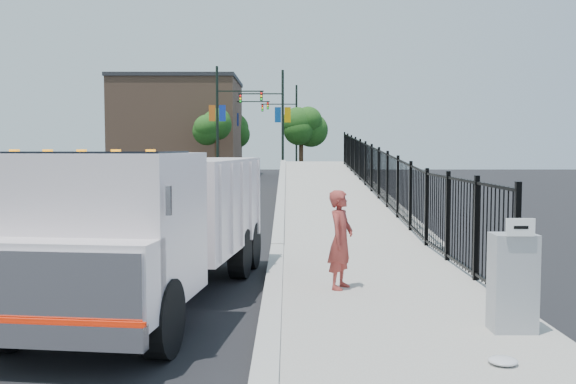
{
  "coord_description": "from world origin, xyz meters",
  "views": [
    {
      "loc": [
        0.23,
        -11.16,
        2.46
      ],
      "look_at": [
        0.25,
        2.0,
        1.54
      ],
      "focal_mm": 40.0,
      "sensor_mm": 36.0,
      "label": 1
    }
  ],
  "objects": [
    {
      "name": "debris",
      "position": [
        2.56,
        -4.39,
        0.16
      ],
      "size": [
        0.32,
        0.32,
        0.08
      ],
      "primitive_type": "ellipsoid",
      "color": "silver",
      "rests_on": "sidewalk"
    },
    {
      "name": "ground",
      "position": [
        0.0,
        0.0,
        0.0
      ],
      "size": [
        120.0,
        120.0,
        0.0
      ],
      "primitive_type": "plane",
      "color": "black",
      "rests_on": "ground"
    },
    {
      "name": "light_pole_0",
      "position": [
        -4.27,
        33.14,
        4.36
      ],
      "size": [
        3.77,
        0.22,
        8.0
      ],
      "color": "black",
      "rests_on": "ground"
    },
    {
      "name": "sidewalk",
      "position": [
        1.93,
        -2.0,
        0.06
      ],
      "size": [
        3.55,
        12.0,
        0.12
      ],
      "primitive_type": "cube",
      "color": "#9E998E",
      "rests_on": "ground"
    },
    {
      "name": "truck",
      "position": [
        -1.89,
        -1.26,
        1.37
      ],
      "size": [
        3.13,
        7.34,
        2.44
      ],
      "rotation": [
        0.0,
        0.0,
        -0.13
      ],
      "color": "black",
      "rests_on": "ground"
    },
    {
      "name": "arrow_sign",
      "position": [
        3.1,
        -3.35,
        1.48
      ],
      "size": [
        0.35,
        0.04,
        0.22
      ],
      "primitive_type": "cube",
      "color": "white",
      "rests_on": "utility_cabinet"
    },
    {
      "name": "building",
      "position": [
        -9.0,
        44.0,
        4.0
      ],
      "size": [
        10.0,
        10.0,
        8.0
      ],
      "primitive_type": "cube",
      "color": "#8C664C",
      "rests_on": "ground"
    },
    {
      "name": "curb",
      "position": [
        0.0,
        -2.0,
        0.08
      ],
      "size": [
        0.3,
        12.0,
        0.16
      ],
      "primitive_type": "cube",
      "color": "#ADAAA3",
      "rests_on": "ground"
    },
    {
      "name": "worker",
      "position": [
        1.12,
        -0.66,
        0.94
      ],
      "size": [
        0.6,
        0.71,
        1.64
      ],
      "primitive_type": "imported",
      "rotation": [
        0.0,
        0.0,
        1.14
      ],
      "color": "maroon",
      "rests_on": "sidewalk"
    },
    {
      "name": "light_pole_3",
      "position": [
        0.76,
        46.41,
        4.36
      ],
      "size": [
        3.77,
        0.22,
        8.0
      ],
      "color": "black",
      "rests_on": "ground"
    },
    {
      "name": "ramp",
      "position": [
        2.12,
        16.0,
        0.0
      ],
      "size": [
        3.95,
        24.06,
        3.19
      ],
      "primitive_type": "cube",
      "rotation": [
        0.06,
        0.0,
        0.0
      ],
      "color": "#9E998E",
      "rests_on": "ground"
    },
    {
      "name": "light_pole_2",
      "position": [
        -4.14,
        43.19,
        4.36
      ],
      "size": [
        3.77,
        0.22,
        8.0
      ],
      "color": "black",
      "rests_on": "ground"
    },
    {
      "name": "tree_1",
      "position": [
        1.33,
        39.44,
        3.94
      ],
      "size": [
        2.49,
        2.49,
        5.24
      ],
      "color": "#382314",
      "rests_on": "ground"
    },
    {
      "name": "utility_cabinet",
      "position": [
        3.1,
        -3.13,
        0.75
      ],
      "size": [
        0.55,
        0.4,
        1.25
      ],
      "primitive_type": "cube",
      "color": "gray",
      "rests_on": "sidewalk"
    },
    {
      "name": "tree_0",
      "position": [
        -4.98,
        36.57,
        3.93
      ],
      "size": [
        2.37,
        2.37,
        5.18
      ],
      "color": "#382314",
      "rests_on": "ground"
    },
    {
      "name": "iron_fence",
      "position": [
        3.55,
        12.0,
        0.9
      ],
      "size": [
        0.1,
        28.0,
        1.8
      ],
      "primitive_type": "cube",
      "color": "black",
      "rests_on": "ground"
    },
    {
      "name": "tree_2",
      "position": [
        -4.89,
        49.51,
        3.96
      ],
      "size": [
        3.01,
        3.01,
        5.5
      ],
      "color": "#382314",
      "rests_on": "ground"
    },
    {
      "name": "light_pole_1",
      "position": [
        -0.39,
        35.32,
        4.36
      ],
      "size": [
        3.78,
        0.22,
        8.0
      ],
      "color": "black",
      "rests_on": "ground"
    }
  ]
}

